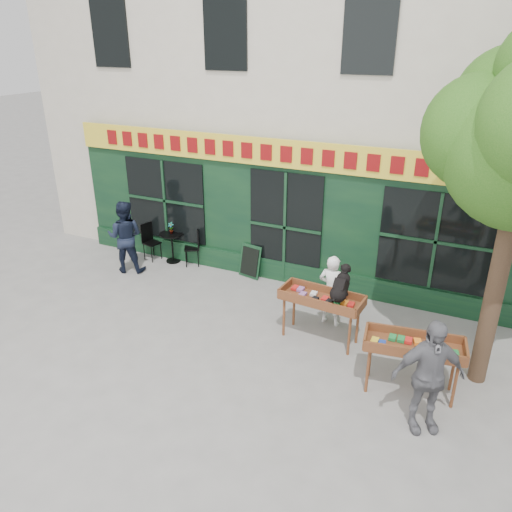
# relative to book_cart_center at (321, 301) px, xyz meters

# --- Properties ---
(ground) EXTENTS (80.00, 80.00, 0.00)m
(ground) POSITION_rel_book_cart_center_xyz_m (-1.53, -0.33, -0.82)
(ground) COLOR slate
(ground) RESTS_ON ground
(building) EXTENTS (14.00, 7.26, 10.00)m
(building) POSITION_rel_book_cart_center_xyz_m (-1.53, 5.65, 4.15)
(building) COLOR beige
(building) RESTS_ON ground
(book_cart_center) EXTENTS (1.55, 0.74, 0.99)m
(book_cart_center) POSITION_rel_book_cart_center_xyz_m (0.00, 0.00, 0.00)
(book_cart_center) COLOR brown
(book_cart_center) RESTS_ON ground
(dog) EXTENTS (0.39, 0.63, 0.60)m
(dog) POSITION_rel_book_cart_center_xyz_m (0.35, -0.05, 0.47)
(dog) COLOR black
(dog) RESTS_ON book_cart_center
(woman) EXTENTS (0.56, 0.39, 1.46)m
(woman) POSITION_rel_book_cart_center_xyz_m (0.00, 0.65, -0.09)
(woman) COLOR white
(woman) RESTS_ON ground
(book_cart_right) EXTENTS (1.57, 0.83, 0.99)m
(book_cart_right) POSITION_rel_book_cart_center_xyz_m (1.78, -0.84, 0.00)
(book_cart_right) COLOR brown
(book_cart_right) RESTS_ON ground
(man_right) EXTENTS (1.13, 0.88, 1.79)m
(man_right) POSITION_rel_book_cart_center_xyz_m (2.08, -1.59, 0.07)
(man_right) COLOR slate
(man_right) RESTS_ON ground
(bistro_table) EXTENTS (0.60, 0.60, 0.76)m
(bistro_table) POSITION_rel_book_cart_center_xyz_m (-4.51, 1.83, -0.28)
(bistro_table) COLOR black
(bistro_table) RESTS_ON ground
(bistro_chair_left) EXTENTS (0.44, 0.44, 0.95)m
(bistro_chair_left) POSITION_rel_book_cart_center_xyz_m (-5.15, 1.75, -0.26)
(bistro_chair_left) COLOR black
(bistro_chair_left) RESTS_ON ground
(bistro_chair_right) EXTENTS (0.50, 0.50, 0.95)m
(bistro_chair_right) POSITION_rel_book_cart_center_xyz_m (-3.88, 1.92, -0.26)
(bistro_chair_right) COLOR black
(bistro_chair_right) RESTS_ON ground
(potted_plant) EXTENTS (0.15, 0.11, 0.29)m
(potted_plant) POSITION_rel_book_cart_center_xyz_m (-4.51, 1.83, 0.09)
(potted_plant) COLOR gray
(potted_plant) RESTS_ON bistro_table
(man_left) EXTENTS (1.04, 0.93, 1.77)m
(man_left) POSITION_rel_book_cart_center_xyz_m (-5.21, 0.93, 0.06)
(man_left) COLOR black
(man_left) RESTS_ON ground
(chalkboard) EXTENTS (0.59, 0.29, 0.79)m
(chalkboard) POSITION_rel_book_cart_center_xyz_m (-2.35, 1.86, -0.42)
(chalkboard) COLOR black
(chalkboard) RESTS_ON ground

